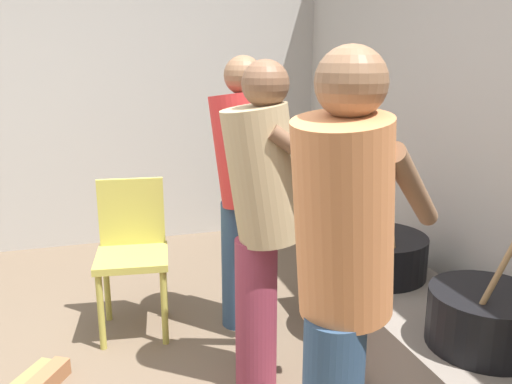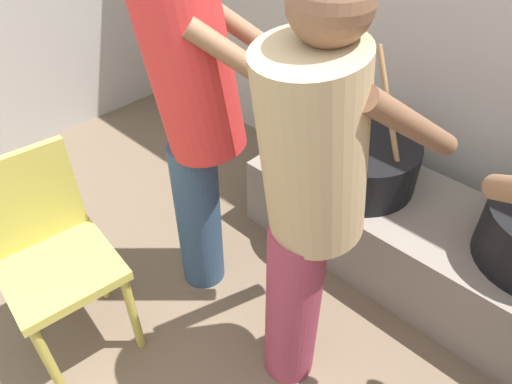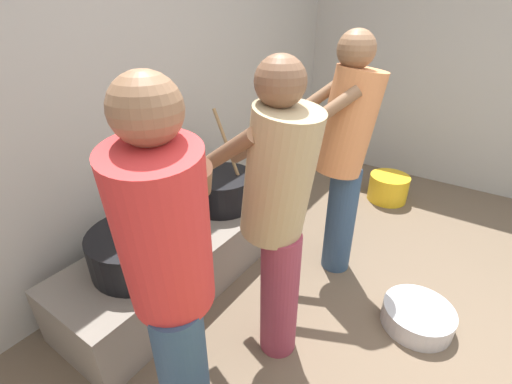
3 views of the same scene
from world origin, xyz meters
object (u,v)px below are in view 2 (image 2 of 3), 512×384
(cooking_pot_secondary, at_px, (360,162))
(cook_in_tan_shirt, at_px, (310,196))
(cook_in_red_shirt, at_px, (197,115))
(chair_olive, at_px, (51,254))

(cooking_pot_secondary, xyz_separation_m, cook_in_tan_shirt, (0.26, -0.75, 0.39))
(cook_in_red_shirt, bearing_deg, chair_olive, -105.35)
(cook_in_tan_shirt, height_order, chair_olive, cook_in_tan_shirt)
(chair_olive, bearing_deg, cooking_pot_secondary, 68.55)
(cooking_pot_secondary, distance_m, cook_in_tan_shirt, 0.88)
(cooking_pot_secondary, xyz_separation_m, cook_in_red_shirt, (-0.34, -0.68, 0.40))
(cooking_pot_secondary, distance_m, cook_in_red_shirt, 0.86)
(cooking_pot_secondary, height_order, chair_olive, cooking_pot_secondary)
(cook_in_tan_shirt, bearing_deg, chair_olive, -144.47)
(cook_in_tan_shirt, relative_size, cook_in_red_shirt, 0.99)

